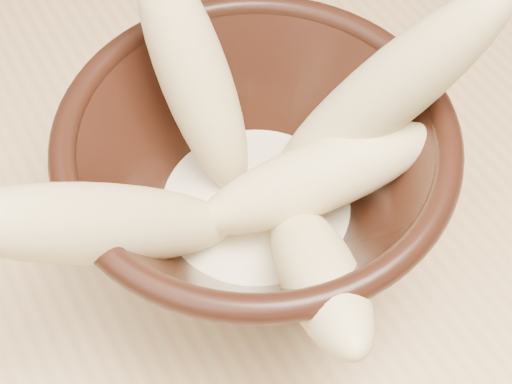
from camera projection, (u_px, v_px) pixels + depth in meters
table at (384, 106)px, 0.65m from camera, size 1.20×0.80×0.75m
bowl at (256, 182)px, 0.42m from camera, size 0.22×0.22×0.12m
milk_puddle at (256, 210)px, 0.45m from camera, size 0.13×0.13×0.02m
banana_upright at (195, 78)px, 0.41m from camera, size 0.05×0.12×0.16m
banana_left at (111, 224)px, 0.36m from camera, size 0.17×0.06×0.16m
banana_right at (378, 99)px, 0.39m from camera, size 0.14×0.10×0.18m
banana_across at (315, 179)px, 0.40m from camera, size 0.15×0.08×0.08m
banana_front at (317, 271)px, 0.37m from camera, size 0.09×0.15×0.11m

